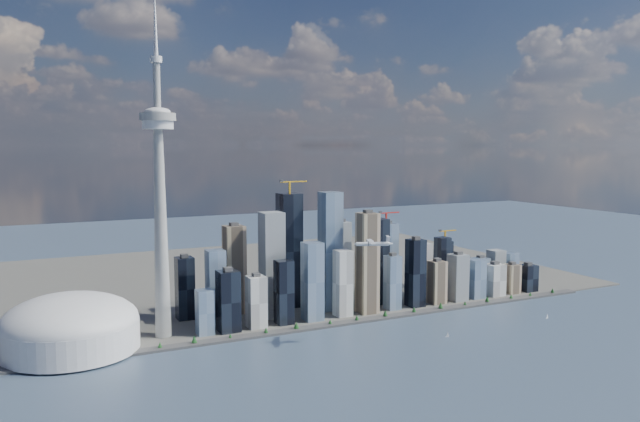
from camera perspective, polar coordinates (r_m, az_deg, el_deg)
name	(u,v)px	position (r m, az deg, el deg)	size (l,w,h in m)	color
ground	(429,370)	(904.74, 9.96, -14.16)	(4000.00, 4000.00, 0.00)	#324158
seawall	(344,323)	(1105.57, 2.22, -10.20)	(1100.00, 22.00, 4.00)	#383838
land	(255,275)	(1505.51, -5.95, -5.87)	(1400.00, 900.00, 3.00)	#4C4C47
shoreline_trees	(344,319)	(1103.70, 2.22, -9.86)	(960.53, 7.20, 8.80)	#3F2D1E
skyscraper_cluster	(350,270)	(1189.88, 2.79, -5.40)	(736.00, 142.00, 243.48)	black
needle_tower	(160,193)	(1018.18, -14.44, 1.61)	(56.00, 56.00, 550.50)	gray
dome_stadium	(71,327)	(1023.58, -21.84, -9.79)	(200.00, 200.00, 86.00)	silver
airplane	(373,243)	(955.42, 4.89, -2.97)	(58.06, 52.05, 14.75)	white
sailboat_west	(447,335)	(1055.39, 11.58, -11.06)	(6.55, 3.72, 9.25)	white
sailboat_east	(547,317)	(1212.54, 20.06, -9.06)	(6.54, 3.13, 9.08)	white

